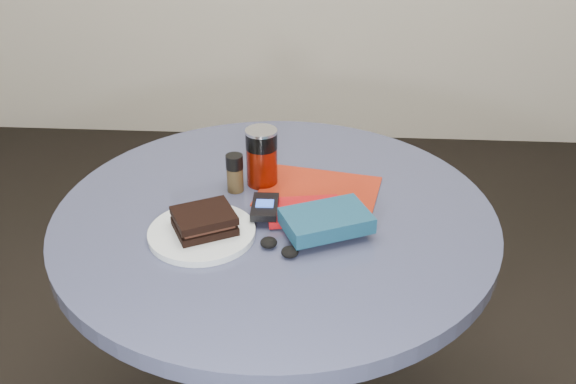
# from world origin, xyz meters

# --- Properties ---
(table) EXTENTS (1.00, 1.00, 0.75)m
(table) POSITION_xyz_m (0.00, 0.00, 0.59)
(table) COLOR black
(table) RESTS_ON ground
(plate) EXTENTS (0.29, 0.29, 0.01)m
(plate) POSITION_xyz_m (-0.15, -0.11, 0.76)
(plate) COLOR silver
(plate) RESTS_ON table
(sandwich) EXTENTS (0.16, 0.15, 0.04)m
(sandwich) POSITION_xyz_m (-0.14, -0.11, 0.79)
(sandwich) COLOR black
(sandwich) RESTS_ON plate
(soda_can) EXTENTS (0.08, 0.08, 0.14)m
(soda_can) POSITION_xyz_m (-0.04, 0.12, 0.82)
(soda_can) COLOR #5D1004
(soda_can) RESTS_ON table
(pepper_grinder) EXTENTS (0.05, 0.05, 0.09)m
(pepper_grinder) POSITION_xyz_m (-0.10, 0.09, 0.80)
(pepper_grinder) COLOR #3D301A
(pepper_grinder) RESTS_ON table
(magazine) EXTENTS (0.31, 0.26, 0.00)m
(magazine) POSITION_xyz_m (0.10, 0.09, 0.75)
(magazine) COLOR maroon
(magazine) RESTS_ON table
(red_book) EXTENTS (0.18, 0.14, 0.01)m
(red_book) POSITION_xyz_m (0.07, -0.02, 0.76)
(red_book) COLOR #A50D11
(red_book) RESTS_ON magazine
(novel) EXTENTS (0.21, 0.18, 0.03)m
(novel) POSITION_xyz_m (0.12, -0.09, 0.79)
(novel) COLOR navy
(novel) RESTS_ON red_book
(mp3_player) EXTENTS (0.06, 0.10, 0.02)m
(mp3_player) POSITION_xyz_m (-0.02, -0.03, 0.78)
(mp3_player) COLOR black
(mp3_player) RESTS_ON red_book
(headphones) EXTENTS (0.10, 0.08, 0.02)m
(headphones) POSITION_xyz_m (0.02, -0.16, 0.76)
(headphones) COLOR black
(headphones) RESTS_ON table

